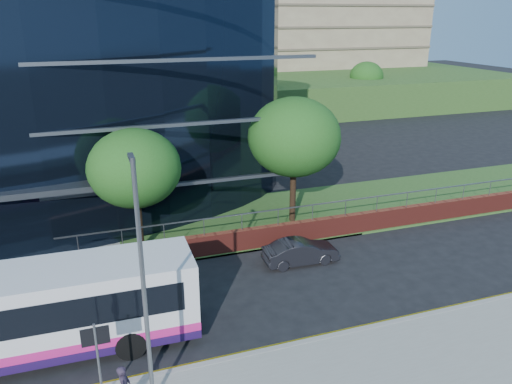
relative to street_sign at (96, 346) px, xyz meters
name	(u,v)px	position (x,y,z in m)	size (l,w,h in m)	color
grass_verge	(397,200)	(19.50, 12.59, -2.09)	(36.00, 8.00, 0.12)	#2D511E
retaining_wall	(375,221)	(15.50, 8.89, -1.54)	(34.00, 0.40, 2.11)	maroon
apartment_block	(268,19)	(27.50, 58.80, 8.96)	(60.00, 42.00, 30.00)	#2D511E
street_sign	(96,346)	(0.00, 0.00, 0.00)	(0.85, 0.09, 2.80)	slate
tree_far_c	(135,168)	(2.50, 10.59, 2.39)	(4.62, 4.62, 6.51)	black
tree_far_d	(294,137)	(11.50, 11.59, 3.04)	(5.28, 5.28, 7.44)	black
tree_dist_e	(254,80)	(19.50, 41.59, 2.39)	(4.62, 4.62, 6.51)	black
tree_dist_f	(366,76)	(35.50, 43.59, 2.06)	(4.29, 4.29, 6.05)	black
streetlight_east	(143,281)	(1.50, -0.59, 2.29)	(0.15, 0.77, 8.00)	slate
city_bus	(25,314)	(-2.30, 3.28, -0.39)	(12.30, 3.06, 3.31)	silver
parked_car	(301,252)	(9.83, 6.64, -1.53)	(1.31, 3.75, 1.23)	black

